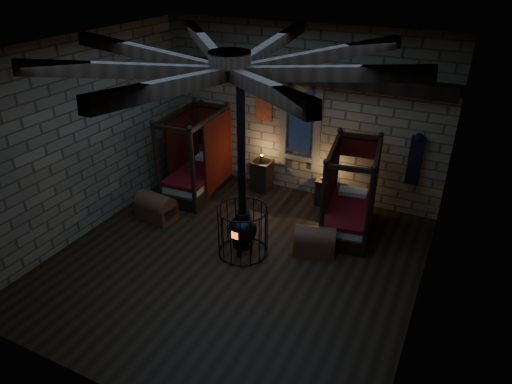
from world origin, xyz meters
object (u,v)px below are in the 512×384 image
at_px(trunk_left, 156,208).
at_px(bed_right, 349,210).
at_px(bed_left, 198,173).
at_px(stove, 243,227).
at_px(trunk_right, 315,241).

bearing_deg(trunk_left, bed_right, 27.06).
bearing_deg(bed_right, trunk_left, -168.32).
height_order(bed_left, bed_right, bed_left).
bearing_deg(trunk_left, stove, -0.63).
distance_m(bed_left, trunk_right, 3.88).
bearing_deg(bed_right, stove, -141.03).
distance_m(trunk_right, stove, 1.53).
bearing_deg(trunk_right, bed_right, 56.50).
relative_size(bed_left, trunk_right, 2.24).
xyz_separation_m(bed_left, stove, (2.33, -1.94, 0.11)).
distance_m(bed_right, trunk_left, 4.44).
relative_size(trunk_right, stove, 0.23).
bearing_deg(trunk_right, bed_left, 144.85).
relative_size(trunk_left, stove, 0.24).
xyz_separation_m(bed_left, trunk_right, (3.66, -1.27, -0.25)).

